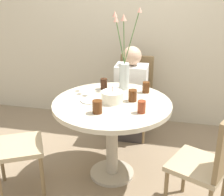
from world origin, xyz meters
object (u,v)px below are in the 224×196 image
drink_glass_2 (133,95)px  drink_glass_3 (146,87)px  chair_left_flank (210,160)px  flower_vase (124,65)px  drink_glass_0 (104,84)px  chair_far_back (7,139)px  side_plate (90,100)px  chair_near_front (134,91)px  person_guest (131,97)px  drink_glass_1 (97,107)px  drink_glass_4 (142,107)px  birthday_cake (112,97)px

drink_glass_2 → drink_glass_3: size_ratio=1.01×
drink_glass_3 → chair_left_flank: bearing=-49.8°
flower_vase → drink_glass_0: flower_vase is taller
chair_far_back → side_plate: (0.60, 0.41, 0.23)m
chair_near_front → drink_glass_0: (-0.21, -0.59, 0.28)m
chair_near_front → drink_glass_3: 0.69m
side_plate → person_guest: (0.24, 0.75, -0.25)m
chair_far_back → person_guest: 1.43m
drink_glass_1 → drink_glass_2: bearing=52.4°
drink_glass_0 → drink_glass_3: bearing=-0.7°
chair_near_front → drink_glass_1: chair_near_front is taller
chair_far_back → drink_glass_3: bearing=-83.5°
person_guest → chair_near_front: bearing=86.1°
chair_far_back → drink_glass_4: 1.14m
birthday_cake → flower_vase: flower_vase is taller
birthday_cake → chair_near_front: bearing=86.2°
chair_near_front → birthday_cake: chair_near_front is taller
chair_near_front → chair_left_flank: size_ratio=1.00×
drink_glass_3 → drink_glass_0: bearing=179.3°
side_plate → drink_glass_2: (0.36, 0.08, 0.05)m
drink_glass_0 → drink_glass_4: bearing=-47.2°
side_plate → drink_glass_0: drink_glass_0 is taller
flower_vase → drink_glass_3: (0.22, -0.05, -0.18)m
chair_near_front → side_plate: size_ratio=5.48×
side_plate → person_guest: bearing=72.0°
chair_left_flank → drink_glass_2: size_ratio=8.92×
drink_glass_0 → drink_glass_4: (0.42, -0.46, -0.00)m
drink_glass_4 → flower_vase: bearing=115.7°
chair_left_flank → drink_glass_4: size_ratio=9.03×
chair_near_front → drink_glass_3: (0.20, -0.60, 0.28)m
chair_near_front → chair_left_flank: 1.47m
birthday_cake → drink_glass_3: bearing=49.0°
drink_glass_0 → person_guest: 0.56m
chair_near_front → person_guest: bearing=-90.0°
chair_near_front → drink_glass_0: size_ratio=8.83×
birthday_cake → drink_glass_0: birthday_cake is taller
chair_left_flank → side_plate: size_ratio=5.48×
drink_glass_4 → birthday_cake: bearing=149.6°
chair_left_flank → drink_glass_4: chair_left_flank is taller
chair_far_back → birthday_cake: (0.79, 0.43, 0.28)m
side_plate → drink_glass_2: 0.37m
chair_left_flank → drink_glass_1: 0.94m
birthday_cake → drink_glass_1: (-0.07, -0.24, 0.00)m
chair_far_back → chair_left_flank: (1.61, 0.05, 0.00)m
chair_far_back → person_guest: size_ratio=0.85×
birthday_cake → drink_glass_4: 0.32m
drink_glass_4 → person_guest: person_guest is taller
chair_near_front → flower_vase: flower_vase is taller
chair_far_back → birthday_cake: bearing=-89.7°
birthday_cake → flower_vase: (0.03, 0.34, 0.19)m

